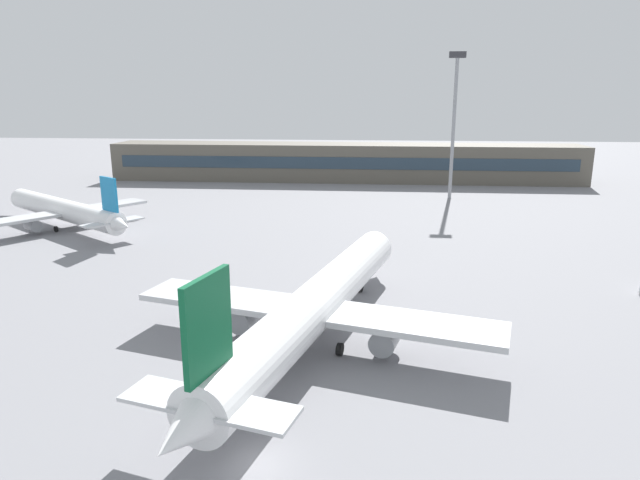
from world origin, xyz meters
The scene contains 5 objects.
ground_plane centered at (0.00, 40.00, 0.00)m, with size 400.00×400.00×0.00m, color gray.
terminal_building centered at (0.00, 111.35, 4.50)m, with size 114.20×12.13×9.00m.
airplane_near centered at (2.23, 17.33, 3.40)m, with size 31.53×44.39×11.17m.
airplane_mid centered at (-42.32, 55.99, 2.89)m, with size 32.82×25.33×9.46m.
floodlight_tower_west centered at (22.74, 87.93, 16.43)m, with size 3.20×0.80×28.74m.
Camera 1 is at (6.35, -27.51, 20.56)m, focal length 31.45 mm.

